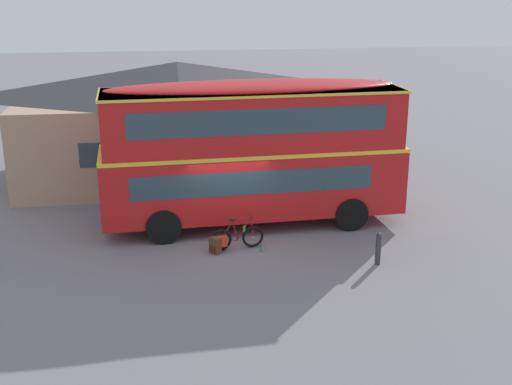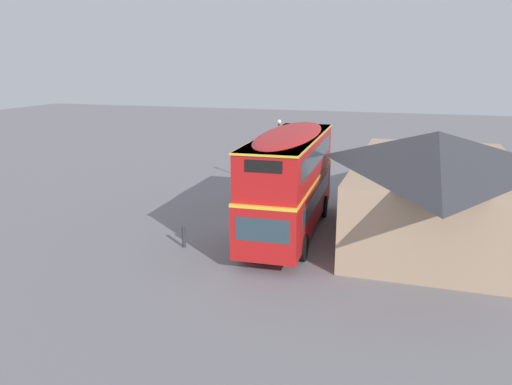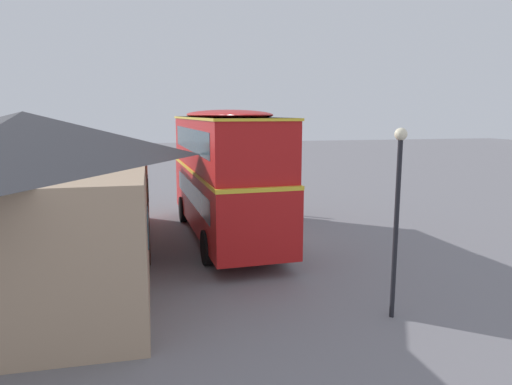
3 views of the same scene
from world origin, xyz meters
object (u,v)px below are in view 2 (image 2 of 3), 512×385
Objects in this scene: double_decker_bus at (290,178)px; kerb_bollard at (184,236)px; water_bottle_green_metal at (240,226)px; street_lamp at (279,147)px; touring_bicycle at (251,216)px; backpack_on_ground at (250,214)px.

double_decker_bus is 10.22× the size of kerb_bollard.
street_lamp is (-7.70, -0.14, 2.61)m from water_bottle_green_metal.
backpack_on_ground is (-0.63, -0.21, -0.10)m from touring_bicycle.
touring_bicycle is at bearing 157.03° from water_bottle_green_metal.
double_decker_bus is 8.24m from street_lamp.
kerb_bollard is at bearing -23.69° from water_bottle_green_metal.
street_lamp is 11.18m from kerb_bollard.
backpack_on_ground is at bearing 2.24° from street_lamp.
kerb_bollard reaches higher than water_bottle_green_metal.
touring_bicycle is at bearing 18.54° from backpack_on_ground.
street_lamp is at bearing -176.23° from touring_bicycle.
kerb_bollard is (3.06, -3.84, -2.14)m from double_decker_bus.
street_lamp reaches higher than water_bottle_green_metal.
kerb_bollard is (3.93, -1.71, 0.13)m from touring_bicycle.
backpack_on_ground is 0.12× the size of street_lamp.
street_lamp is at bearing -177.76° from backpack_on_ground.
double_decker_bus is 2.28× the size of street_lamp.
backpack_on_ground is 1.38m from water_bottle_green_metal.
water_bottle_green_metal is 0.22× the size of kerb_bollard.
street_lamp is at bearing -178.92° from water_bottle_green_metal.
backpack_on_ground is 4.80m from kerb_bollard.
street_lamp reaches higher than touring_bicycle.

